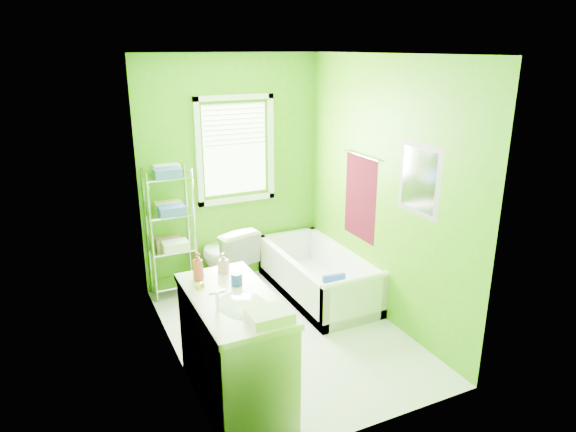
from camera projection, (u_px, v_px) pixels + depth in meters
name	position (u px, v px, depth m)	size (l,w,h in m)	color
ground	(285.00, 332.00, 5.02)	(2.90, 2.90, 0.00)	silver
room_envelope	(285.00, 179.00, 4.53)	(2.14, 2.94, 2.62)	#3E8C06
window	(235.00, 144.00, 5.75)	(0.92, 0.05, 1.22)	white
door	(208.00, 308.00, 3.42)	(0.09, 0.80, 2.00)	white
right_wall_decor	(382.00, 190.00, 5.01)	(0.04, 1.48, 1.17)	#450812
bathtub	(318.00, 281.00, 5.72)	(0.75, 1.61, 0.52)	white
toilet	(226.00, 258.00, 5.75)	(0.45, 0.78, 0.80)	white
vanity	(235.00, 345.00, 3.95)	(0.60, 1.18, 1.12)	silver
wire_shelf_unit	(171.00, 219.00, 5.53)	(0.49, 0.39, 1.47)	silver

